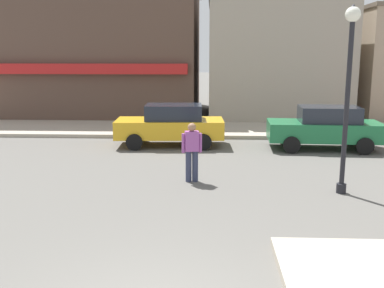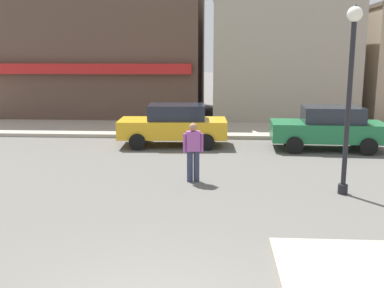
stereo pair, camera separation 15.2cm
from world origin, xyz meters
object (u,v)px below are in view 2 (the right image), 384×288
at_px(lamp_post, 351,73).
at_px(pedestrian_crossing_near, 193,150).
at_px(parked_car_second, 329,127).
at_px(parked_car_nearest, 174,124).

bearing_deg(lamp_post, pedestrian_crossing_near, 167.21).
relative_size(parked_car_second, pedestrian_crossing_near, 2.53).
bearing_deg(lamp_post, parked_car_second, 80.89).
bearing_deg(lamp_post, parked_car_nearest, 130.05).
relative_size(lamp_post, parked_car_second, 1.12).
bearing_deg(parked_car_nearest, pedestrian_crossing_near, -78.16).
xyz_separation_m(parked_car_second, pedestrian_crossing_near, (-4.63, -4.47, 0.06)).
height_order(parked_car_second, pedestrian_crossing_near, pedestrian_crossing_near).
xyz_separation_m(lamp_post, pedestrian_crossing_near, (-3.77, 0.86, -2.09)).
distance_m(lamp_post, parked_car_second, 5.81).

